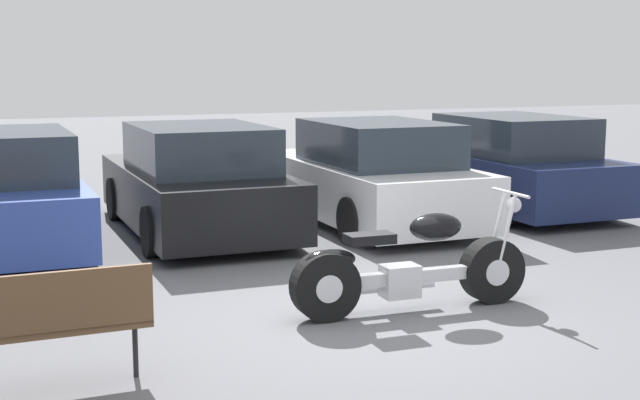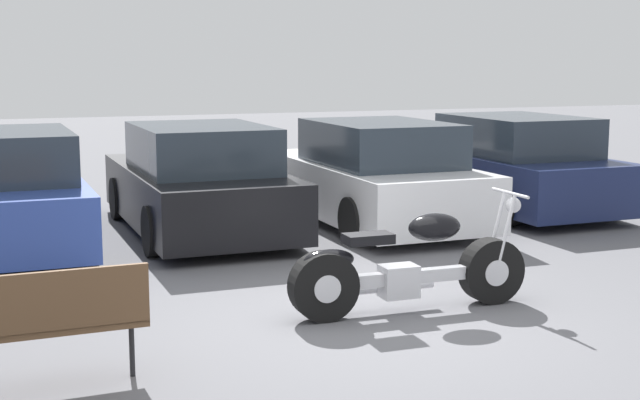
% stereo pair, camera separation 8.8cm
% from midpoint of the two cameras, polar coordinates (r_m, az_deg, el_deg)
% --- Properties ---
extents(ground_plane, '(60.00, 60.00, 0.00)m').
position_cam_midpoint_polar(ground_plane, '(8.12, 3.52, -7.64)').
color(ground_plane, slate).
extents(motorcycle, '(2.35, 0.62, 1.08)m').
position_cam_midpoint_polar(motorcycle, '(8.30, 5.91, -4.38)').
color(motorcycle, black).
rests_on(motorcycle, ground_plane).
extents(parked_car_blue, '(1.92, 4.34, 1.47)m').
position_cam_midpoint_polar(parked_car_blue, '(11.73, -19.43, 0.40)').
color(parked_car_blue, '#2D479E').
rests_on(parked_car_blue, ground_plane).
extents(parked_car_black, '(1.92, 4.34, 1.47)m').
position_cam_midpoint_polar(parked_car_black, '(12.09, -7.58, 1.08)').
color(parked_car_black, black).
rests_on(parked_car_black, ground_plane).
extents(parked_car_white, '(1.92, 4.34, 1.47)m').
position_cam_midpoint_polar(parked_car_white, '(12.68, 3.67, 1.51)').
color(parked_car_white, white).
rests_on(parked_car_white, ground_plane).
extents(parked_car_navy, '(1.92, 4.34, 1.47)m').
position_cam_midpoint_polar(parked_car_navy, '(14.22, 12.18, 2.13)').
color(parked_car_navy, '#19234C').
rests_on(parked_car_navy, ground_plane).
extents(park_bench, '(1.78, 0.45, 0.89)m').
position_cam_midpoint_polar(park_bench, '(6.53, -18.35, -7.28)').
color(park_bench, brown).
rests_on(park_bench, ground_plane).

